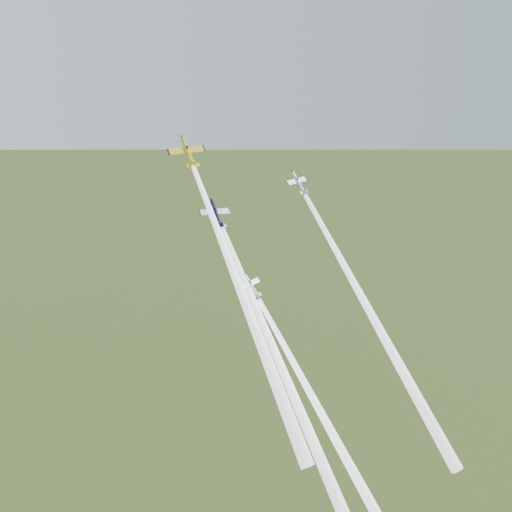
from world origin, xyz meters
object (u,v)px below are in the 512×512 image
(plane_navy, at_px, (216,214))
(plane_silver_low, at_px, (251,285))
(plane_yellow, at_px, (188,152))
(plane_silver_right, at_px, (298,182))

(plane_navy, height_order, plane_silver_low, plane_navy)
(plane_yellow, relative_size, plane_navy, 1.09)
(plane_yellow, height_order, plane_silver_low, plane_yellow)
(plane_yellow, distance_m, plane_navy, 13.93)
(plane_yellow, xyz_separation_m, plane_silver_right, (23.33, -6.14, -7.41))
(plane_silver_right, relative_size, plane_silver_low, 1.05)
(plane_navy, height_order, plane_silver_right, plane_silver_right)
(plane_silver_right, height_order, plane_silver_low, plane_silver_right)
(plane_navy, bearing_deg, plane_yellow, 129.81)
(plane_navy, xyz_separation_m, plane_silver_low, (2.44, -10.43, -13.20))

